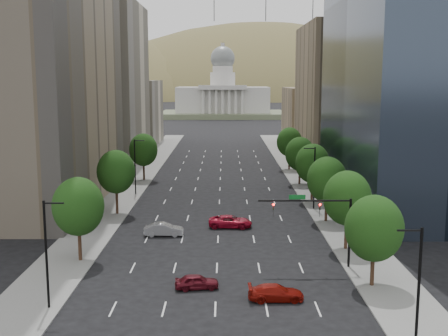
{
  "coord_description": "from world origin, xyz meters",
  "views": [
    {
      "loc": [
        0.72,
        -22.99,
        18.48
      ],
      "look_at": [
        0.7,
        42.52,
        8.0
      ],
      "focal_mm": 44.87,
      "sensor_mm": 36.0,
      "label": 1
    }
  ],
  "objects_px": {
    "car_maroon": "(197,282)",
    "car_red_near": "(276,293)",
    "car_silver": "(164,229)",
    "traffic_signal": "(325,217)",
    "car_red_far": "(230,221)",
    "capitol": "(223,99)"
  },
  "relations": [
    {
      "from": "car_maroon",
      "to": "car_silver",
      "type": "height_order",
      "value": "car_silver"
    },
    {
      "from": "car_red_near",
      "to": "car_red_far",
      "type": "relative_size",
      "value": 0.86
    },
    {
      "from": "car_maroon",
      "to": "car_red_near",
      "type": "bearing_deg",
      "value": -118.56
    },
    {
      "from": "car_maroon",
      "to": "car_silver",
      "type": "relative_size",
      "value": 0.83
    },
    {
      "from": "car_silver",
      "to": "car_red_far",
      "type": "height_order",
      "value": "car_silver"
    },
    {
      "from": "car_silver",
      "to": "car_red_near",
      "type": "bearing_deg",
      "value": -150.66
    },
    {
      "from": "car_red_near",
      "to": "car_silver",
      "type": "height_order",
      "value": "car_silver"
    },
    {
      "from": "car_silver",
      "to": "car_red_far",
      "type": "bearing_deg",
      "value": -65.52
    },
    {
      "from": "car_red_near",
      "to": "car_maroon",
      "type": "height_order",
      "value": "car_red_near"
    },
    {
      "from": "traffic_signal",
      "to": "car_maroon",
      "type": "distance_m",
      "value": 14.18
    },
    {
      "from": "car_red_near",
      "to": "car_maroon",
      "type": "relative_size",
      "value": 1.21
    },
    {
      "from": "car_maroon",
      "to": "car_silver",
      "type": "bearing_deg",
      "value": 8.13
    },
    {
      "from": "traffic_signal",
      "to": "car_maroon",
      "type": "bearing_deg",
      "value": -155.64
    },
    {
      "from": "traffic_signal",
      "to": "car_red_far",
      "type": "xyz_separation_m",
      "value": [
        -9.03,
        15.26,
        -4.42
      ]
    },
    {
      "from": "capitol",
      "to": "traffic_signal",
      "type": "bearing_deg",
      "value": -87.26
    },
    {
      "from": "traffic_signal",
      "to": "car_red_near",
      "type": "distance_m",
      "value": 10.8
    },
    {
      "from": "car_silver",
      "to": "car_red_far",
      "type": "distance_m",
      "value": 8.81
    },
    {
      "from": "traffic_signal",
      "to": "car_silver",
      "type": "xyz_separation_m",
      "value": [
        -16.98,
        11.46,
        -4.4
      ]
    },
    {
      "from": "traffic_signal",
      "to": "car_red_near",
      "type": "xyz_separation_m",
      "value": [
        -5.45,
        -8.17,
        -4.49
      ]
    },
    {
      "from": "car_red_near",
      "to": "car_red_far",
      "type": "xyz_separation_m",
      "value": [
        -3.58,
        23.43,
        0.07
      ]
    },
    {
      "from": "traffic_signal",
      "to": "capitol",
      "type": "distance_m",
      "value": 219.99
    },
    {
      "from": "traffic_signal",
      "to": "capitol",
      "type": "height_order",
      "value": "capitol"
    }
  ]
}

